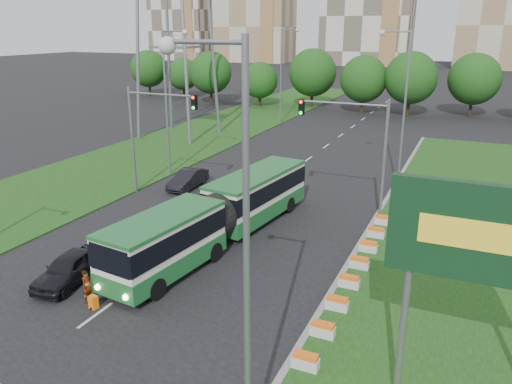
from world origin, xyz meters
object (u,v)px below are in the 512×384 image
at_px(traffic_mast_left, 149,125).
at_px(pedestrian, 87,286).
at_px(shopping_trolley, 93,302).
at_px(articulated_bus, 219,214).
at_px(billboard, 494,247).
at_px(car_left_near, 69,268).
at_px(car_left_far, 188,179).
at_px(traffic_mast_median, 359,140).

bearing_deg(traffic_mast_left, pedestrian, -66.06).
height_order(traffic_mast_left, shopping_trolley, traffic_mast_left).
bearing_deg(pedestrian, articulated_bus, -19.89).
height_order(billboard, traffic_mast_left, same).
bearing_deg(car_left_near, billboard, -12.76).
relative_size(traffic_mast_left, shopping_trolley, 12.87).
xyz_separation_m(billboard, articulated_bus, (-13.99, 9.37, -4.44)).
distance_m(traffic_mast_left, articulated_bus, 10.93).
relative_size(car_left_near, car_left_far, 1.02).
xyz_separation_m(billboard, traffic_mast_left, (-22.63, 15.00, -0.81)).
xyz_separation_m(pedestrian, shopping_trolley, (0.62, -0.36, -0.50)).
bearing_deg(billboard, shopping_trolley, 178.43).
bearing_deg(traffic_mast_left, articulated_bus, -33.12).
bearing_deg(pedestrian, billboard, -97.50).
relative_size(traffic_mast_median, pedestrian, 4.98).
distance_m(traffic_mast_median, shopping_trolley, 18.32).
relative_size(car_left_near, shopping_trolley, 7.14).
relative_size(car_left_near, pedestrian, 2.77).
height_order(traffic_mast_left, car_left_far, traffic_mast_left).
bearing_deg(shopping_trolley, traffic_mast_left, 126.05).
xyz_separation_m(car_left_far, shopping_trolley, (5.42, -17.07, -0.41)).
height_order(car_left_near, pedestrian, pedestrian).
bearing_deg(traffic_mast_left, car_left_far, 58.82).
distance_m(articulated_bus, car_left_far, 10.86).
relative_size(billboard, articulated_bus, 0.47).
height_order(pedestrian, shopping_trolley, pedestrian).
bearing_deg(car_left_near, articulated_bus, 52.30).
bearing_deg(traffic_mast_left, car_left_near, -72.29).
bearing_deg(car_left_far, articulated_bus, -50.79).
height_order(billboard, traffic_mast_median, same).
bearing_deg(pedestrian, traffic_mast_left, 19.22).
height_order(car_left_far, shopping_trolley, car_left_far).
bearing_deg(articulated_bus, traffic_mast_left, 153.95).
height_order(articulated_bus, shopping_trolley, articulated_bus).
xyz_separation_m(traffic_mast_left, pedestrian, (6.31, -14.21, -4.55)).
bearing_deg(car_left_far, shopping_trolley, -74.41).
bearing_deg(articulated_bus, billboard, -26.74).
height_order(billboard, pedestrian, billboard).
xyz_separation_m(traffic_mast_median, shopping_trolley, (-8.23, -15.57, -5.04)).
xyz_separation_m(car_left_near, pedestrian, (2.13, -1.12, 0.05)).
xyz_separation_m(traffic_mast_left, shopping_trolley, (6.93, -14.57, -5.04)).
bearing_deg(pedestrian, shopping_trolley, -125.14).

